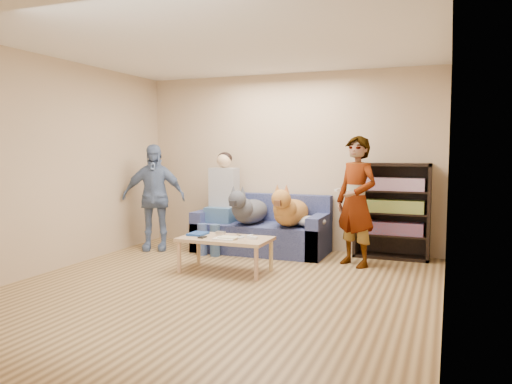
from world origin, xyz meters
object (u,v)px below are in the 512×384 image
at_px(person_standing_left, 154,197).
at_px(bookshelf, 392,209).
at_px(notebook_blue, 198,234).
at_px(dog_tan, 289,211).
at_px(person_seated, 221,198).
at_px(coffee_table, 225,241).
at_px(camera_silver, 221,233).
at_px(person_standing_right, 356,201).
at_px(sofa, 262,232).
at_px(dog_gray, 248,210).

relative_size(person_standing_left, bookshelf, 1.20).
height_order(notebook_blue, dog_tan, dog_tan).
relative_size(person_standing_left, person_seated, 1.06).
distance_m(person_standing_left, coffee_table, 1.79).
distance_m(person_standing_left, dog_tan, 2.04).
bearing_deg(camera_silver, person_standing_right, 26.64).
xyz_separation_m(person_standing_left, person_seated, (0.94, 0.34, -0.01)).
relative_size(notebook_blue, coffee_table, 0.24).
bearing_deg(person_standing_left, coffee_table, -50.37).
height_order(sofa, bookshelf, bookshelf).
bearing_deg(person_standing_left, notebook_blue, -56.39).
bearing_deg(dog_gray, notebook_blue, -105.00).
height_order(notebook_blue, coffee_table, notebook_blue).
bearing_deg(bookshelf, person_seated, -171.45).
bearing_deg(person_standing_right, dog_gray, -154.20).
bearing_deg(person_standing_right, notebook_blue, -123.15).
height_order(person_standing_right, camera_silver, person_standing_right).
relative_size(dog_gray, dog_tan, 1.06).
xyz_separation_m(person_standing_left, bookshelf, (3.34, 0.70, -0.10)).
bearing_deg(bookshelf, person_standing_left, -168.16).
xyz_separation_m(person_standing_right, person_standing_left, (-2.96, -0.07, -0.05)).
distance_m(camera_silver, dog_tan, 1.14).
bearing_deg(person_seated, bookshelf, 8.55).
relative_size(camera_silver, dog_tan, 0.09).
bearing_deg(dog_gray, person_standing_right, -6.22).
relative_size(camera_silver, bookshelf, 0.08).
bearing_deg(notebook_blue, bookshelf, 33.85).
bearing_deg(sofa, person_seated, -168.02).
bearing_deg(person_standing_right, coffee_table, -115.84).
distance_m(camera_silver, coffee_table, 0.18).
xyz_separation_m(person_standing_right, camera_silver, (-1.54, -0.77, -0.38)).
height_order(camera_silver, dog_tan, dog_tan).
xyz_separation_m(person_seated, coffee_table, (0.60, -1.16, -0.40)).
bearing_deg(sofa, person_standing_right, -15.60).
distance_m(dog_tan, bookshelf, 1.40).
relative_size(person_standing_right, notebook_blue, 6.36).
relative_size(person_seated, coffee_table, 1.34).
height_order(person_seated, bookshelf, person_seated).
xyz_separation_m(person_standing_right, sofa, (-1.42, 0.40, -0.55)).
xyz_separation_m(notebook_blue, sofa, (0.40, 1.24, -0.15)).
distance_m(dog_gray, coffee_table, 1.10).
bearing_deg(dog_tan, notebook_blue, -130.46).
height_order(sofa, dog_gray, dog_gray).
bearing_deg(person_standing_left, bookshelf, -10.40).
relative_size(person_standing_right, sofa, 0.87).
distance_m(person_standing_right, dog_gray, 1.57).
bearing_deg(dog_tan, dog_gray, -178.57).
relative_size(notebook_blue, bookshelf, 0.20).
xyz_separation_m(dog_gray, dog_tan, (0.60, 0.02, 0.01)).
bearing_deg(sofa, coffee_table, -89.85).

